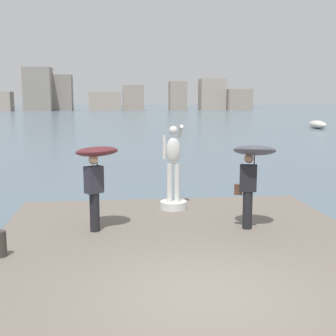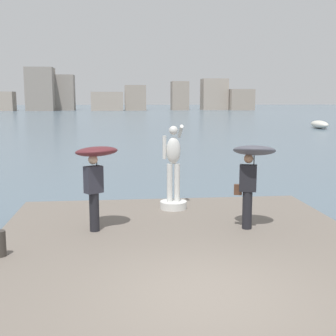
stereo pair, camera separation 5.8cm
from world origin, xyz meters
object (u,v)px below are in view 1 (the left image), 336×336
Objects in this scene: onlooker_right at (252,164)px; mooring_bollard at (1,244)px; onlooker_left at (96,166)px; boat_near at (318,124)px; statue_white_figure at (173,178)px.

mooring_bollard is at bearing -166.23° from onlooker_right.
onlooker_left is at bearing 175.99° from onlooker_right.
onlooker_right is at bearing -116.65° from boat_near.
statue_white_figure reaches higher than mooring_bollard.
onlooker_right is at bearing -4.01° from onlooker_left.
boat_near is (23.14, 38.90, -1.44)m from onlooker_left.
boat_near is at bearing 59.25° from onlooker_left.
onlooker_left is 2.62m from mooring_bollard.
mooring_bollard is (-3.70, -3.33, -0.59)m from statue_white_figure.
onlooker_left is 0.98× the size of onlooker_right.
onlooker_right is (3.49, -0.24, 0.00)m from onlooker_left.
statue_white_figure is 5.01m from mooring_bollard.
mooring_bollard is (-1.74, -1.53, -1.24)m from onlooker_left.
onlooker_right reaches higher than mooring_bollard.
onlooker_right is (1.53, -2.05, 0.65)m from statue_white_figure.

